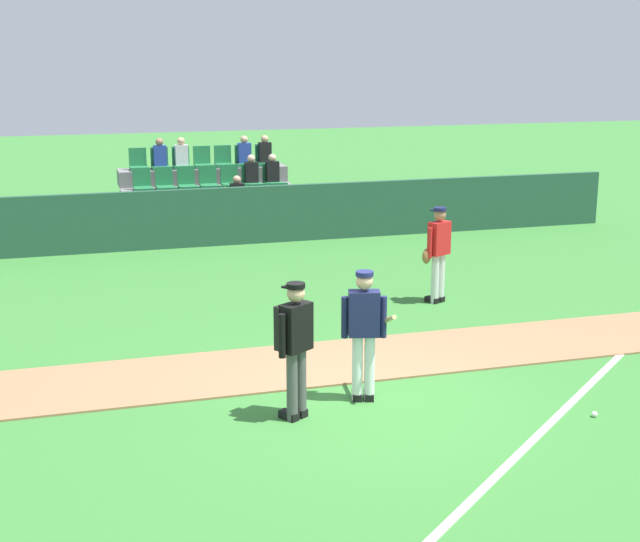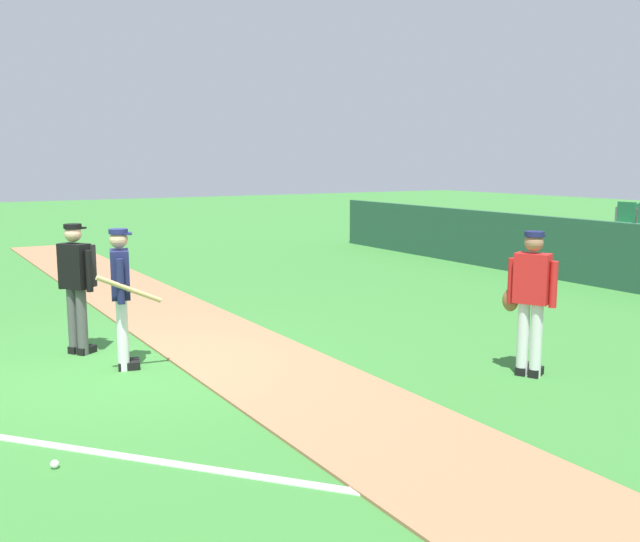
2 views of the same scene
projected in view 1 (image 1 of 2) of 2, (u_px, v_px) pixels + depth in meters
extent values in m
plane|color=#387A33|center=(362.00, 401.00, 11.88)|extent=(80.00, 80.00, 0.00)
cube|color=#9E704C|center=(328.00, 362.00, 13.32)|extent=(28.00, 1.85, 0.03)
cube|color=white|center=(584.00, 391.00, 12.23)|extent=(9.23, 7.82, 0.01)
cube|color=#234C38|center=(222.00, 217.00, 21.15)|extent=(20.00, 0.16, 1.36)
cube|color=slate|center=(210.00, 224.00, 23.02)|extent=(4.45, 2.95, 0.30)
cube|color=slate|center=(215.00, 217.00, 22.15)|extent=(4.35, 0.85, 0.40)
cube|color=#237542|center=(147.00, 211.00, 21.55)|extent=(0.44, 0.40, 0.08)
cube|color=#237542|center=(146.00, 199.00, 21.69)|extent=(0.44, 0.08, 0.50)
cube|color=#237542|center=(170.00, 209.00, 21.70)|extent=(0.44, 0.40, 0.08)
cube|color=#237542|center=(169.00, 198.00, 21.84)|extent=(0.44, 0.08, 0.50)
cube|color=#237542|center=(193.00, 208.00, 21.85)|extent=(0.44, 0.40, 0.08)
cube|color=#237542|center=(191.00, 197.00, 21.99)|extent=(0.44, 0.08, 0.50)
cube|color=#237542|center=(216.00, 207.00, 22.00)|extent=(0.44, 0.40, 0.08)
cube|color=#237542|center=(214.00, 196.00, 22.14)|extent=(0.44, 0.08, 0.50)
cube|color=#237542|center=(238.00, 206.00, 22.15)|extent=(0.44, 0.40, 0.08)
cube|color=#237542|center=(236.00, 195.00, 22.29)|extent=(0.44, 0.08, 0.50)
cube|color=black|center=(237.00, 194.00, 22.12)|extent=(0.32, 0.22, 0.52)
sphere|color=tan|center=(237.00, 180.00, 22.04)|extent=(0.20, 0.20, 0.20)
cube|color=#237542|center=(260.00, 205.00, 22.30)|extent=(0.44, 0.40, 0.08)
cube|color=#237542|center=(258.00, 194.00, 22.44)|extent=(0.44, 0.08, 0.50)
cube|color=#237542|center=(281.00, 204.00, 22.45)|extent=(0.44, 0.40, 0.08)
cube|color=#237542|center=(279.00, 193.00, 22.59)|extent=(0.44, 0.08, 0.50)
cube|color=slate|center=(209.00, 195.00, 22.84)|extent=(4.35, 0.85, 0.40)
cube|color=#237542|center=(143.00, 189.00, 22.24)|extent=(0.44, 0.40, 0.08)
cube|color=#237542|center=(142.00, 178.00, 22.39)|extent=(0.44, 0.08, 0.50)
cube|color=#237542|center=(165.00, 188.00, 22.39)|extent=(0.44, 0.40, 0.08)
cube|color=#237542|center=(164.00, 177.00, 22.54)|extent=(0.44, 0.08, 0.50)
cube|color=#237542|center=(187.00, 187.00, 22.54)|extent=(0.44, 0.40, 0.08)
cube|color=#237542|center=(186.00, 176.00, 22.69)|extent=(0.44, 0.08, 0.50)
cube|color=#237542|center=(209.00, 186.00, 22.69)|extent=(0.44, 0.40, 0.08)
cube|color=#237542|center=(208.00, 175.00, 22.84)|extent=(0.44, 0.08, 0.50)
cube|color=#237542|center=(231.00, 185.00, 22.84)|extent=(0.44, 0.40, 0.08)
cube|color=#237542|center=(229.00, 174.00, 22.99)|extent=(0.44, 0.08, 0.50)
cube|color=#237542|center=(252.00, 184.00, 22.99)|extent=(0.44, 0.40, 0.08)
cube|color=#237542|center=(250.00, 173.00, 23.14)|extent=(0.44, 0.08, 0.50)
cube|color=black|center=(251.00, 172.00, 22.97)|extent=(0.32, 0.22, 0.52)
sphere|color=beige|center=(251.00, 158.00, 22.88)|extent=(0.20, 0.20, 0.20)
cube|color=#237542|center=(273.00, 183.00, 23.14)|extent=(0.44, 0.40, 0.08)
cube|color=#237542|center=(271.00, 173.00, 23.29)|extent=(0.44, 0.08, 0.50)
cube|color=black|center=(272.00, 171.00, 23.12)|extent=(0.32, 0.22, 0.52)
sphere|color=beige|center=(272.00, 158.00, 23.03)|extent=(0.20, 0.20, 0.20)
cube|color=slate|center=(203.00, 175.00, 23.54)|extent=(4.35, 0.85, 0.40)
cube|color=#237542|center=(139.00, 168.00, 22.94)|extent=(0.44, 0.40, 0.08)
cube|color=#237542|center=(138.00, 158.00, 23.08)|extent=(0.44, 0.08, 0.50)
cube|color=#237542|center=(161.00, 168.00, 23.09)|extent=(0.44, 0.40, 0.08)
cube|color=#237542|center=(159.00, 157.00, 23.23)|extent=(0.44, 0.08, 0.50)
cube|color=#263F99|center=(160.00, 156.00, 23.06)|extent=(0.32, 0.22, 0.52)
sphere|color=#9E7051|center=(159.00, 142.00, 22.98)|extent=(0.20, 0.20, 0.20)
cube|color=#237542|center=(182.00, 167.00, 23.24)|extent=(0.44, 0.40, 0.08)
cube|color=#237542|center=(181.00, 156.00, 23.38)|extent=(0.44, 0.08, 0.50)
cube|color=silver|center=(181.00, 155.00, 23.21)|extent=(0.32, 0.22, 0.52)
sphere|color=tan|center=(181.00, 141.00, 23.13)|extent=(0.20, 0.20, 0.20)
cube|color=#237542|center=(203.00, 166.00, 23.39)|extent=(0.44, 0.40, 0.08)
cube|color=#237542|center=(202.00, 155.00, 23.53)|extent=(0.44, 0.08, 0.50)
cube|color=#237542|center=(224.00, 165.00, 23.54)|extent=(0.44, 0.40, 0.08)
cube|color=#237542|center=(223.00, 155.00, 23.68)|extent=(0.44, 0.08, 0.50)
cube|color=#237542|center=(245.00, 165.00, 23.69)|extent=(0.44, 0.40, 0.08)
cube|color=#237542|center=(243.00, 154.00, 23.83)|extent=(0.44, 0.08, 0.50)
cube|color=#263F99|center=(244.00, 153.00, 23.66)|extent=(0.32, 0.22, 0.52)
sphere|color=tan|center=(244.00, 139.00, 23.58)|extent=(0.20, 0.20, 0.20)
cube|color=#237542|center=(265.00, 164.00, 23.84)|extent=(0.44, 0.40, 0.08)
cube|color=#237542|center=(263.00, 153.00, 23.98)|extent=(0.44, 0.08, 0.50)
cube|color=black|center=(265.00, 152.00, 23.81)|extent=(0.32, 0.22, 0.52)
sphere|color=tan|center=(265.00, 139.00, 23.73)|extent=(0.20, 0.20, 0.20)
cylinder|color=white|center=(357.00, 368.00, 11.80)|extent=(0.14, 0.14, 0.90)
cylinder|color=white|center=(369.00, 368.00, 11.80)|extent=(0.14, 0.14, 0.90)
cube|color=black|center=(357.00, 395.00, 11.95)|extent=(0.18, 0.28, 0.10)
cube|color=black|center=(369.00, 395.00, 11.96)|extent=(0.18, 0.28, 0.10)
cube|color=#191E47|center=(364.00, 313.00, 11.62)|extent=(0.44, 0.32, 0.60)
cylinder|color=#191E47|center=(345.00, 317.00, 11.63)|extent=(0.09, 0.09, 0.55)
cylinder|color=#191E47|center=(383.00, 317.00, 11.64)|extent=(0.09, 0.09, 0.55)
sphere|color=tan|center=(364.00, 281.00, 11.52)|extent=(0.22, 0.22, 0.22)
cylinder|color=#191E4C|center=(365.00, 274.00, 11.49)|extent=(0.23, 0.23, 0.06)
cube|color=#191E4C|center=(364.00, 274.00, 11.60)|extent=(0.20, 0.16, 0.02)
cylinder|color=tan|center=(382.00, 322.00, 11.76)|extent=(0.09, 0.80, 0.41)
cylinder|color=#4C4C4C|center=(292.00, 386.00, 11.17)|extent=(0.14, 0.14, 0.90)
cylinder|color=#4C4C4C|center=(301.00, 383.00, 11.29)|extent=(0.14, 0.14, 0.90)
cube|color=black|center=(289.00, 415.00, 11.30)|extent=(0.24, 0.28, 0.10)
cube|color=black|center=(297.00, 412.00, 11.42)|extent=(0.24, 0.28, 0.10)
cube|color=black|center=(296.00, 327.00, 11.05)|extent=(0.46, 0.40, 0.60)
cylinder|color=black|center=(282.00, 336.00, 10.88)|extent=(0.09, 0.09, 0.55)
cylinder|color=black|center=(310.00, 326.00, 11.24)|extent=(0.09, 0.09, 0.55)
sphere|color=tan|center=(296.00, 293.00, 10.94)|extent=(0.22, 0.22, 0.22)
cylinder|color=black|center=(296.00, 285.00, 10.92)|extent=(0.23, 0.23, 0.06)
cube|color=black|center=(290.00, 286.00, 10.99)|extent=(0.22, 0.20, 0.02)
cube|color=black|center=(288.00, 325.00, 11.13)|extent=(0.41, 0.30, 0.56)
cylinder|color=silver|center=(435.00, 279.00, 16.35)|extent=(0.14, 0.14, 0.90)
cylinder|color=silver|center=(441.00, 278.00, 16.45)|extent=(0.14, 0.14, 0.90)
cube|color=black|center=(432.00, 300.00, 16.49)|extent=(0.22, 0.29, 0.10)
cube|color=black|center=(438.00, 298.00, 16.59)|extent=(0.22, 0.29, 0.10)
cube|color=red|center=(439.00, 238.00, 16.22)|extent=(0.46, 0.37, 0.60)
cylinder|color=red|center=(430.00, 243.00, 16.07)|extent=(0.09, 0.09, 0.55)
cylinder|color=red|center=(448.00, 239.00, 16.40)|extent=(0.09, 0.09, 0.55)
sphere|color=#9E7051|center=(440.00, 215.00, 16.12)|extent=(0.22, 0.22, 0.22)
cylinder|color=#191E4C|center=(440.00, 209.00, 16.09)|extent=(0.23, 0.23, 0.06)
cube|color=#191E4C|center=(436.00, 210.00, 16.17)|extent=(0.21, 0.19, 0.02)
ellipsoid|color=brown|center=(427.00, 256.00, 16.16)|extent=(0.23, 0.19, 0.28)
sphere|color=white|center=(595.00, 414.00, 11.37)|extent=(0.07, 0.07, 0.07)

